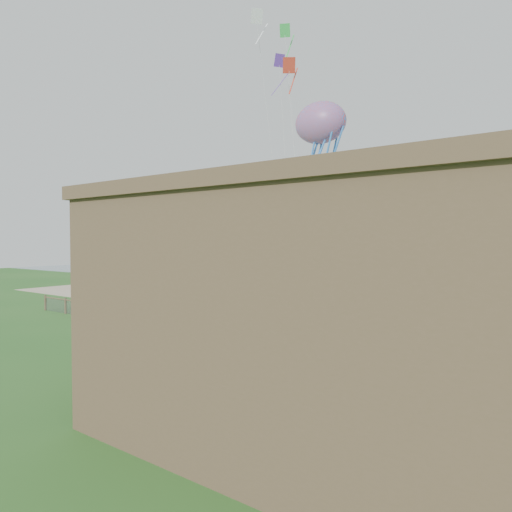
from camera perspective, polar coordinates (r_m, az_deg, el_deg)
The scene contains 12 objects.
ground at distance 23.53m, azimuth -16.37°, elevation -12.33°, with size 160.00×160.00×0.00m, color #275D1F.
sand_beach at distance 40.52m, azimuth 9.44°, elevation -6.24°, with size 72.00×20.00×0.02m, color tan.
ocean at distance 81.98m, azimuth 23.59°, elevation -2.22°, with size 160.00×68.00×0.02m, color slate.
chainlink_fence at distance 27.36m, azimuth -6.18°, elevation -9.06°, with size 36.20×0.20×1.25m, color brown, non-canonical shape.
motel at distance 13.94m, azimuth 14.14°, elevation -7.52°, with size 15.00×10.00×7.00m, color brown.
motel_deck at distance 20.21m, azimuth 20.75°, elevation -14.04°, with size 15.00×2.00×0.50m, color brown.
picnic_table at distance 23.43m, azimuth -7.11°, elevation -11.26°, with size 2.00×1.51×0.85m, color brown, non-canonical shape.
octopus_kite at distance 35.01m, azimuth 8.04°, elevation 12.98°, with size 3.78×2.67×7.78m, color #FB3927, non-canonical shape.
kite_white at distance 36.70m, azimuth 0.12°, elevation 26.92°, with size 1.02×0.70×2.25m, color white, non-canonical shape.
kite_purple at distance 43.55m, azimuth 2.94°, elevation 21.93°, with size 1.10×0.70×3.21m, color #6836AF, non-canonical shape.
kite_red at distance 36.08m, azimuth 4.15°, elevation 21.88°, with size 1.11×0.70×2.18m, color red, non-canonical shape.
kite_green at distance 41.65m, azimuth 3.64°, elevation 25.14°, with size 1.03×0.70×2.91m, color green, non-canonical shape.
Camera 1 is at (18.22, -13.73, 5.79)m, focal length 32.00 mm.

